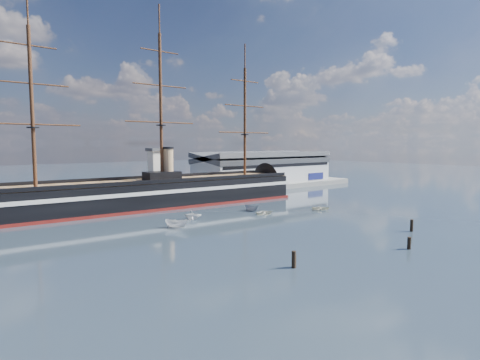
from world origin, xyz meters
TOP-DOWN VIEW (x-y plane):
  - ground at (0.00, 40.00)m, footprint 600.00×600.00m
  - quay at (10.00, 76.00)m, footprint 180.00×18.00m
  - warehouse at (58.00, 80.00)m, footprint 63.00×21.00m
  - quay_tower at (3.00, 73.00)m, footprint 5.00×5.00m
  - warship at (-5.74, 60.00)m, footprint 113.35×21.65m
  - motorboat_a at (-14.84, 30.57)m, footprint 6.49×5.17m
  - motorboat_b at (11.94, 30.73)m, footprint 1.88×3.15m
  - motorboat_c at (12.49, 36.66)m, footprint 5.53×2.97m
  - motorboat_d at (-6.30, 37.15)m, footprint 6.89×6.88m
  - motorboat_e at (28.91, 25.75)m, footprint 2.72×3.34m
  - piling_near_left at (-16.01, -5.16)m, footprint 0.64×0.64m
  - piling_near_mid at (7.42, -10.86)m, footprint 0.64×0.64m
  - piling_near_right at (21.53, -4.10)m, footprint 0.64×0.64m

SIDE VIEW (x-z plane):
  - ground at x=0.00m, z-range 0.00..0.00m
  - quay at x=10.00m, z-range -1.00..1.00m
  - motorboat_a at x=-14.84m, z-range -1.24..1.24m
  - motorboat_b at x=11.94m, z-range -0.69..0.69m
  - motorboat_c at x=12.49m, z-range -1.05..1.05m
  - motorboat_d at x=-6.30m, z-range -1.25..1.25m
  - motorboat_e at x=28.91m, z-range -0.73..0.73m
  - piling_near_left at x=-16.01m, z-range -1.64..1.64m
  - piling_near_mid at x=7.42m, z-range -1.43..1.43m
  - piling_near_right at x=21.53m, z-range -1.63..1.63m
  - warship at x=-5.74m, z-range -22.93..31.01m
  - warehouse at x=58.00m, z-range 2.18..13.78m
  - quay_tower at x=3.00m, z-range 2.25..17.25m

